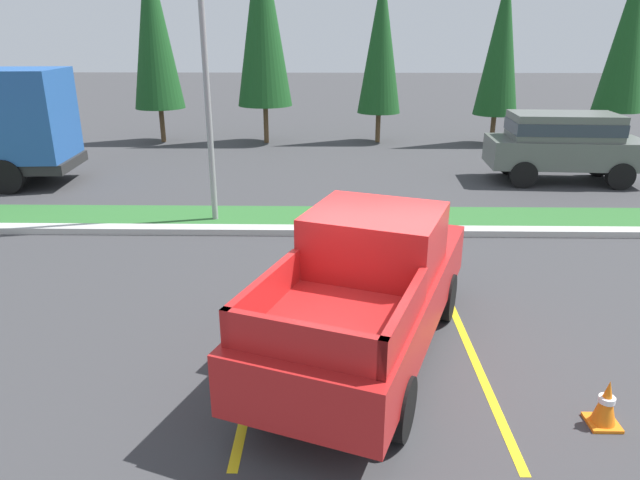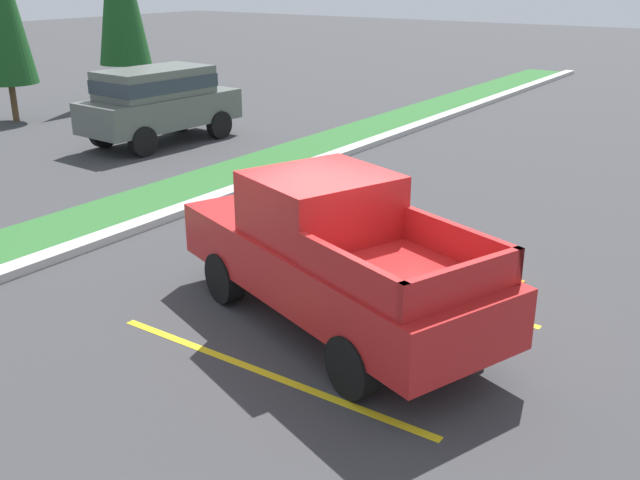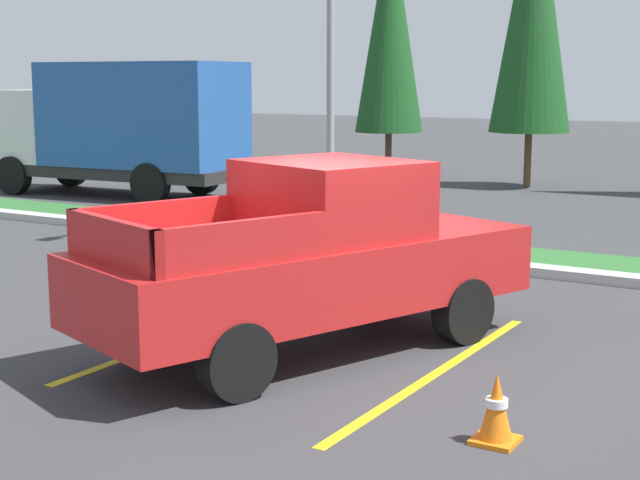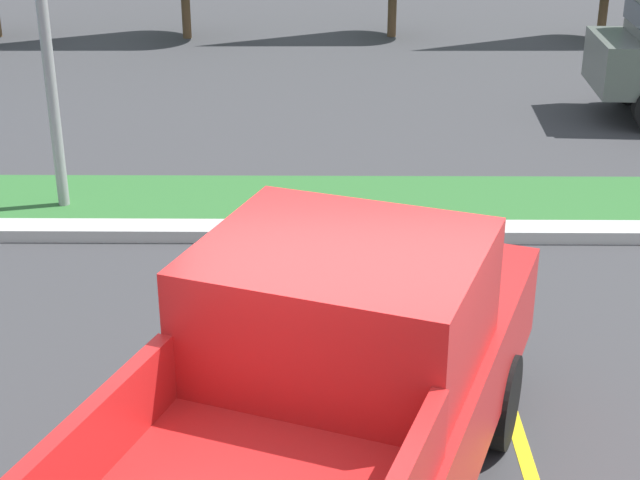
{
  "view_description": "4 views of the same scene",
  "coord_description": "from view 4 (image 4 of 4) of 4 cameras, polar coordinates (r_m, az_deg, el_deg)",
  "views": [
    {
      "loc": [
        -0.75,
        -7.47,
        4.4
      ],
      "look_at": [
        -0.9,
        0.82,
        1.37
      ],
      "focal_mm": 32.04,
      "sensor_mm": 36.0,
      "label": 1
    },
    {
      "loc": [
        -7.74,
        -5.25,
        4.62
      ],
      "look_at": [
        -0.62,
        -0.31,
        1.39
      ],
      "focal_mm": 40.68,
      "sensor_mm": 36.0,
      "label": 2
    },
    {
      "loc": [
        5.09,
        -8.87,
        2.98
      ],
      "look_at": [
        -0.45,
        0.33,
        1.14
      ],
      "focal_mm": 52.82,
      "sensor_mm": 36.0,
      "label": 3
    },
    {
      "loc": [
        -0.22,
        -5.52,
        4.54
      ],
      "look_at": [
        -0.28,
        2.15,
        1.2
      ],
      "focal_mm": 54.02,
      "sensor_mm": 36.0,
      "label": 4
    }
  ],
  "objects": [
    {
      "name": "curb_strip",
      "position": [
        11.43,
        1.54,
        0.51
      ],
      "size": [
        56.0,
        0.4,
        0.15
      ],
      "primitive_type": "cube",
      "color": "#B2B2AD",
      "rests_on": "ground"
    },
    {
      "name": "pickup_truck_main",
      "position": [
        6.35,
        0.52,
        -9.88
      ],
      "size": [
        3.57,
        5.55,
        2.1
      ],
      "color": "black",
      "rests_on": "ground"
    },
    {
      "name": "grass_median",
      "position": [
        12.46,
        1.46,
        2.3
      ],
      "size": [
        56.0,
        1.8,
        0.06
      ],
      "primitive_type": "cube",
      "color": "#2D662D",
      "rests_on": "ground"
    }
  ]
}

